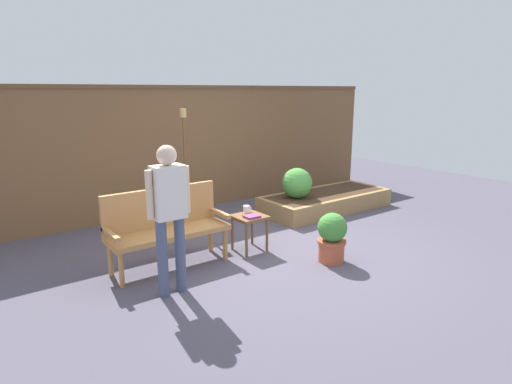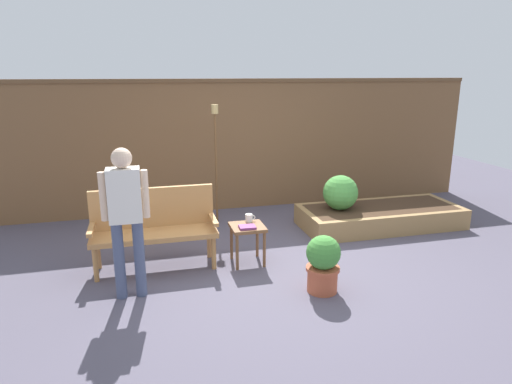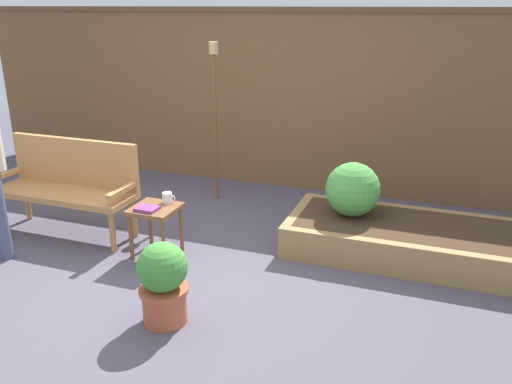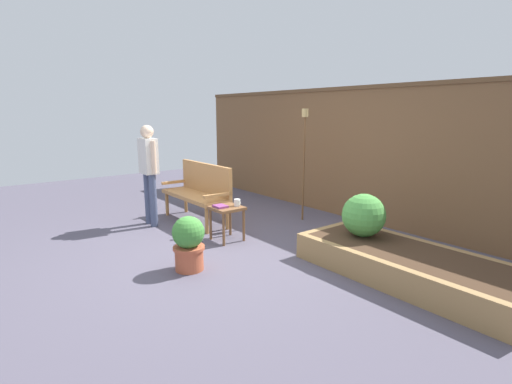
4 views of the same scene
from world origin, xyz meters
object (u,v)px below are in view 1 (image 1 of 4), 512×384
at_px(person_by_bench, 169,207).
at_px(shrub_near_bench, 297,183).
at_px(book_on_table, 252,216).
at_px(garden_bench, 166,222).
at_px(potted_boxwood, 332,236).
at_px(side_table, 249,222).
at_px(cup_on_table, 247,209).
at_px(tiki_torch, 184,147).

bearing_deg(person_by_bench, shrub_near_bench, 24.95).
bearing_deg(book_on_table, garden_bench, 165.93).
xyz_separation_m(garden_bench, potted_boxwood, (1.68, -1.12, -0.22)).
bearing_deg(side_table, shrub_near_bench, 28.28).
bearing_deg(shrub_near_bench, cup_on_table, -154.93).
bearing_deg(book_on_table, tiki_torch, 94.21).
xyz_separation_m(side_table, tiki_torch, (-0.10, 1.57, 0.83)).
relative_size(potted_boxwood, tiki_torch, 0.34).
bearing_deg(person_by_bench, book_on_table, 17.74).
distance_m(shrub_near_bench, tiki_torch, 1.97).
height_order(cup_on_table, shrub_near_bench, shrub_near_bench).
bearing_deg(side_table, potted_boxwood, -56.93).
xyz_separation_m(book_on_table, shrub_near_bench, (1.63, 0.95, 0.06)).
xyz_separation_m(side_table, cup_on_table, (0.05, 0.14, 0.13)).
relative_size(side_table, book_on_table, 2.48).
bearing_deg(tiki_torch, garden_bench, -125.81).
distance_m(cup_on_table, potted_boxwood, 1.20).
relative_size(garden_bench, tiki_torch, 0.80).
distance_m(side_table, book_on_table, 0.13).
distance_m(side_table, person_by_bench, 1.55).
relative_size(cup_on_table, book_on_table, 0.65).
bearing_deg(shrub_near_bench, book_on_table, -149.69).
distance_m(side_table, tiki_torch, 1.78).
bearing_deg(book_on_table, side_table, 76.48).
bearing_deg(tiki_torch, side_table, -86.23).
bearing_deg(tiki_torch, potted_boxwood, -74.29).
xyz_separation_m(garden_bench, book_on_table, (1.06, -0.30, -0.05)).
bearing_deg(book_on_table, person_by_bench, -160.80).
distance_m(side_table, potted_boxwood, 1.09).
relative_size(cup_on_table, tiki_torch, 0.07).
xyz_separation_m(potted_boxwood, person_by_bench, (-1.96, 0.40, 0.61)).
bearing_deg(garden_bench, cup_on_table, -3.40).
xyz_separation_m(book_on_table, potted_boxwood, (0.62, -0.82, -0.17)).
distance_m(cup_on_table, person_by_bench, 1.61).
relative_size(book_on_table, tiki_torch, 0.11).
bearing_deg(person_by_bench, potted_boxwood, -11.42).
xyz_separation_m(book_on_table, tiki_torch, (-0.08, 1.66, 0.73)).
xyz_separation_m(side_table, potted_boxwood, (0.59, -0.91, -0.07)).
bearing_deg(person_by_bench, garden_bench, 69.03).
height_order(cup_on_table, person_by_bench, person_by_bench).
height_order(potted_boxwood, person_by_bench, person_by_bench).
height_order(garden_bench, potted_boxwood, garden_bench).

